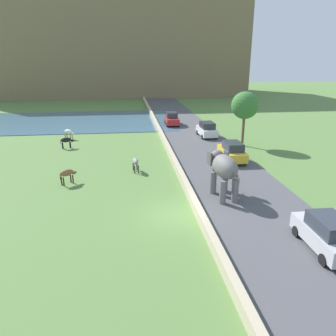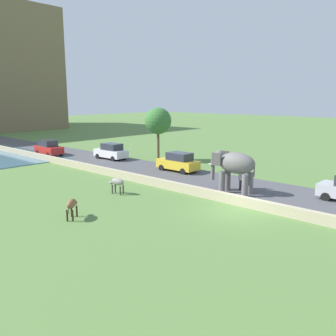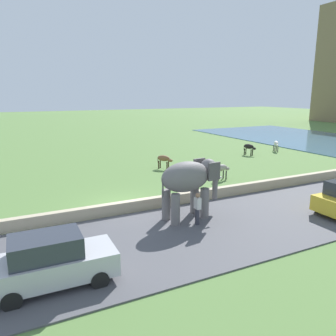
{
  "view_description": "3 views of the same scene",
  "coord_description": "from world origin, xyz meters",
  "px_view_note": "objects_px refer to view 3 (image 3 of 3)",
  "views": [
    {
      "loc": [
        -2.8,
        -17.68,
        8.95
      ],
      "look_at": [
        -0.02,
        4.51,
        1.48
      ],
      "focal_mm": 35.23,
      "sensor_mm": 36.0,
      "label": 1
    },
    {
      "loc": [
        -17.92,
        -10.85,
        6.73
      ],
      "look_at": [
        0.84,
        6.25,
        1.71
      ],
      "focal_mm": 38.08,
      "sensor_mm": 36.0,
      "label": 2
    },
    {
      "loc": [
        16.88,
        -5.56,
        6.21
      ],
      "look_at": [
        -0.82,
        3.22,
        1.69
      ],
      "focal_mm": 34.8,
      "sensor_mm": 36.0,
      "label": 3
    }
  ],
  "objects_px": {
    "elephant": "(189,180)",
    "cow_white": "(276,144)",
    "person_beside_elephant": "(197,208)",
    "cow_grey": "(222,169)",
    "cow_brown": "(164,159)",
    "cow_black": "(249,147)",
    "car_silver": "(52,261)"
  },
  "relations": [
    {
      "from": "cow_black",
      "to": "person_beside_elephant",
      "type": "bearing_deg",
      "value": -47.06
    },
    {
      "from": "cow_brown",
      "to": "cow_grey",
      "type": "height_order",
      "value": "same"
    },
    {
      "from": "elephant",
      "to": "cow_white",
      "type": "distance_m",
      "value": 22.61
    },
    {
      "from": "car_silver",
      "to": "cow_white",
      "type": "relative_size",
      "value": 3.01
    },
    {
      "from": "cow_grey",
      "to": "cow_brown",
      "type": "bearing_deg",
      "value": -156.41
    },
    {
      "from": "cow_grey",
      "to": "cow_white",
      "type": "height_order",
      "value": "same"
    },
    {
      "from": "elephant",
      "to": "cow_brown",
      "type": "relative_size",
      "value": 2.76
    },
    {
      "from": "elephant",
      "to": "car_silver",
      "type": "relative_size",
      "value": 0.88
    },
    {
      "from": "elephant",
      "to": "cow_black",
      "type": "distance_m",
      "value": 19.1
    },
    {
      "from": "cow_brown",
      "to": "cow_black",
      "type": "bearing_deg",
      "value": 99.45
    },
    {
      "from": "person_beside_elephant",
      "to": "cow_grey",
      "type": "xyz_separation_m",
      "value": [
        -6.57,
        6.1,
        -0.04
      ]
    },
    {
      "from": "person_beside_elephant",
      "to": "cow_black",
      "type": "bearing_deg",
      "value": 132.94
    },
    {
      "from": "car_silver",
      "to": "cow_brown",
      "type": "height_order",
      "value": "car_silver"
    },
    {
      "from": "car_silver",
      "to": "person_beside_elephant",
      "type": "bearing_deg",
      "value": 107.97
    },
    {
      "from": "cow_black",
      "to": "car_silver",
      "type": "bearing_deg",
      "value": -53.7
    },
    {
      "from": "cow_grey",
      "to": "cow_black",
      "type": "xyz_separation_m",
      "value": [
        -6.88,
        8.36,
        0.0
      ]
    },
    {
      "from": "person_beside_elephant",
      "to": "cow_brown",
      "type": "bearing_deg",
      "value": 161.72
    },
    {
      "from": "cow_brown",
      "to": "elephant",
      "type": "bearing_deg",
      "value": -19.36
    },
    {
      "from": "cow_brown",
      "to": "cow_white",
      "type": "relative_size",
      "value": 0.96
    },
    {
      "from": "cow_grey",
      "to": "car_silver",
      "type": "bearing_deg",
      "value": -55.87
    },
    {
      "from": "elephant",
      "to": "cow_black",
      "type": "bearing_deg",
      "value": 131.05
    },
    {
      "from": "car_silver",
      "to": "cow_black",
      "type": "bearing_deg",
      "value": 126.3
    },
    {
      "from": "car_silver",
      "to": "cow_white",
      "type": "xyz_separation_m",
      "value": [
        -16.11,
        25.49,
        -0.06
      ]
    },
    {
      "from": "car_silver",
      "to": "cow_grey",
      "type": "relative_size",
      "value": 2.85
    },
    {
      "from": "elephant",
      "to": "cow_grey",
      "type": "relative_size",
      "value": 2.5
    },
    {
      "from": "car_silver",
      "to": "cow_grey",
      "type": "xyz_separation_m",
      "value": [
        -8.81,
        13.0,
        -0.06
      ]
    },
    {
      "from": "elephant",
      "to": "person_beside_elephant",
      "type": "relative_size",
      "value": 2.17
    },
    {
      "from": "person_beside_elephant",
      "to": "cow_grey",
      "type": "relative_size",
      "value": 1.15
    },
    {
      "from": "cow_brown",
      "to": "cow_grey",
      "type": "distance_m",
      "value": 5.58
    },
    {
      "from": "cow_brown",
      "to": "cow_black",
      "type": "distance_m",
      "value": 10.74
    },
    {
      "from": "cow_brown",
      "to": "car_silver",
      "type": "bearing_deg",
      "value": -37.7
    },
    {
      "from": "elephant",
      "to": "cow_grey",
      "type": "distance_m",
      "value": 8.33
    }
  ]
}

